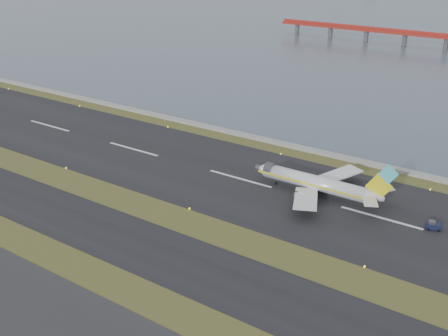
% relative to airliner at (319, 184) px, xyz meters
% --- Properties ---
extents(ground, '(1000.00, 1000.00, 0.00)m').
position_rel_airliner_xyz_m(ground, '(-22.36, -32.52, -3.46)').
color(ground, '#304217').
rests_on(ground, ground).
extents(taxiway_strip, '(1000.00, 18.00, 0.10)m').
position_rel_airliner_xyz_m(taxiway_strip, '(-22.36, -44.52, -3.41)').
color(taxiway_strip, black).
rests_on(taxiway_strip, ground).
extents(runway_strip, '(1000.00, 45.00, 0.10)m').
position_rel_airliner_xyz_m(runway_strip, '(-22.36, -2.52, -3.41)').
color(runway_strip, black).
rests_on(runway_strip, ground).
extents(seawall, '(1000.00, 2.50, 1.00)m').
position_rel_airliner_xyz_m(seawall, '(-22.36, 27.48, -2.96)').
color(seawall, gray).
rests_on(seawall, ground).
extents(airliner, '(38.52, 32.89, 12.80)m').
position_rel_airliner_xyz_m(airliner, '(0.00, 0.00, 0.00)').
color(airliner, white).
rests_on(airliner, ground).
extents(pushback_tug, '(3.80, 2.99, 2.14)m').
position_rel_airliner_xyz_m(pushback_tug, '(29.33, -1.14, -2.42)').
color(pushback_tug, '#131834').
rests_on(pushback_tug, ground).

